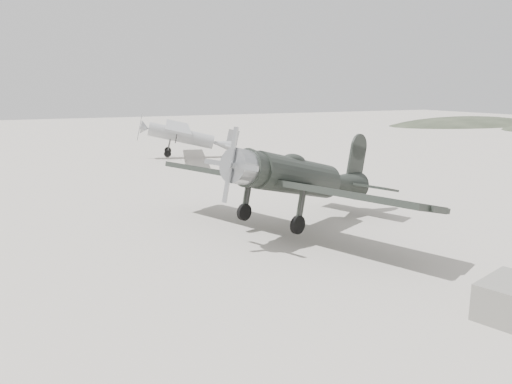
% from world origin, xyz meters
% --- Properties ---
extents(ground, '(160.00, 160.00, 0.00)m').
position_xyz_m(ground, '(0.00, 0.00, 0.00)').
color(ground, '#A59F92').
rests_on(ground, ground).
extents(hill_northeast, '(32.00, 16.00, 5.20)m').
position_xyz_m(hill_northeast, '(50.00, 40.00, 0.00)').
color(hill_northeast, '#2B3325').
rests_on(hill_northeast, ground).
extents(lowwing_monoplane, '(8.49, 11.42, 3.74)m').
position_xyz_m(lowwing_monoplane, '(0.05, 2.87, 1.98)').
color(lowwing_monoplane, black).
rests_on(lowwing_monoplane, ground).
extents(highwing_monoplane, '(7.61, 10.60, 3.01)m').
position_xyz_m(highwing_monoplane, '(2.03, 23.72, 1.88)').
color(highwing_monoplane, gray).
rests_on(highwing_monoplane, ground).
extents(equipment_block, '(2.03, 1.59, 0.89)m').
position_xyz_m(equipment_block, '(0.66, -5.84, 0.44)').
color(equipment_block, slate).
rests_on(equipment_block, ground).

